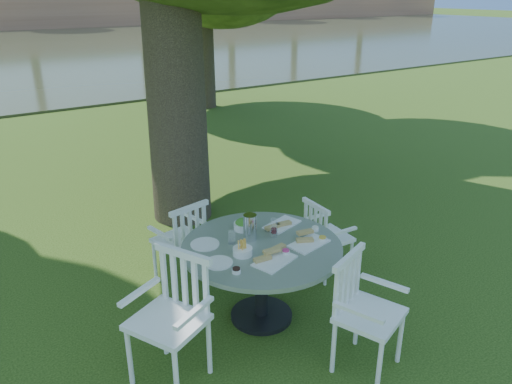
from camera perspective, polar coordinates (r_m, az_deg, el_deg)
ground at (r=5.35m, az=1.20°, el=-9.14°), size 140.00×140.00×0.00m
table at (r=4.38m, az=0.66°, el=-7.73°), size 1.39×1.39×0.74m
chair_ne at (r=5.12m, az=7.60°, el=-4.68°), size 0.41×0.44×0.82m
chair_nw at (r=4.98m, az=-8.20°, el=-5.12°), size 0.52×0.50×0.88m
chair_sw at (r=3.85m, az=-9.17°, el=-12.83°), size 0.65×0.66×1.00m
chair_se at (r=3.98m, az=11.73°, el=-12.38°), size 0.60×0.58×0.94m
tableware at (r=4.33m, az=-0.12°, el=-5.20°), size 1.17×0.89×0.24m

